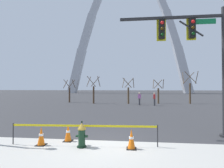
# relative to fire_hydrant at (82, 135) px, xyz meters

# --- Properties ---
(ground_plane) EXTENTS (240.00, 240.00, 0.00)m
(ground_plane) POSITION_rel_fire_hydrant_xyz_m (0.74, 0.76, -0.47)
(ground_plane) COLOR #333335
(fire_hydrant) EXTENTS (0.46, 0.48, 0.99)m
(fire_hydrant) POSITION_rel_fire_hydrant_xyz_m (0.00, 0.00, 0.00)
(fire_hydrant) COLOR black
(fire_hydrant) RESTS_ON ground
(caution_tape_barrier) EXTENTS (5.71, 0.33, 0.85)m
(caution_tape_barrier) POSITION_rel_fire_hydrant_xyz_m (0.02, 0.17, 0.13)
(caution_tape_barrier) COLOR #232326
(caution_tape_barrier) RESTS_ON ground
(traffic_cone_by_hydrant) EXTENTS (0.36, 0.36, 0.73)m
(traffic_cone_by_hydrant) POSITION_rel_fire_hydrant_xyz_m (-1.65, 0.04, -0.11)
(traffic_cone_by_hydrant) COLOR black
(traffic_cone_by_hydrant) RESTS_ON ground
(traffic_cone_mid_sidewalk) EXTENTS (0.36, 0.36, 0.73)m
(traffic_cone_mid_sidewalk) POSITION_rel_fire_hydrant_xyz_m (1.87, 0.01, -0.11)
(traffic_cone_mid_sidewalk) COLOR black
(traffic_cone_mid_sidewalk) RESTS_ON ground
(traffic_cone_curb_edge) EXTENTS (0.36, 0.36, 0.73)m
(traffic_cone_curb_edge) POSITION_rel_fire_hydrant_xyz_m (-0.78, 0.65, -0.11)
(traffic_cone_curb_edge) COLOR black
(traffic_cone_curb_edge) RESTS_ON ground
(traffic_signal_gantry) EXTENTS (5.02, 0.44, 6.00)m
(traffic_signal_gantry) POSITION_rel_fire_hydrant_xyz_m (4.99, 2.06, 3.60)
(traffic_signal_gantry) COLOR #232326
(traffic_signal_gantry) RESTS_ON ground
(monument_arch) EXTENTS (47.26, 2.98, 52.21)m
(monument_arch) POSITION_rel_fire_hydrant_xyz_m (0.74, 61.01, 22.14)
(monument_arch) COLOR #B2B5BC
(monument_arch) RESTS_ON ground
(tree_far_left) EXTENTS (1.59, 1.60, 3.41)m
(tree_far_left) POSITION_rel_fire_hydrant_xyz_m (-7.33, 18.98, 1.05)
(tree_far_left) COLOR #473323
(tree_far_left) RESTS_ON ground
(tree_left_mid) EXTENTS (1.75, 1.76, 3.79)m
(tree_left_mid) POSITION_rel_fire_hydrant_xyz_m (-3.35, 17.57, 1.22)
(tree_left_mid) COLOR #473323
(tree_left_mid) RESTS_ON ground
(tree_center_left) EXTENTS (1.64, 1.65, 3.54)m
(tree_center_left) POSITION_rel_fire_hydrant_xyz_m (1.47, 17.69, 1.10)
(tree_center_left) COLOR brown
(tree_center_left) RESTS_ON ground
(tree_center_right) EXTENTS (1.57, 1.57, 3.36)m
(tree_center_right) POSITION_rel_fire_hydrant_xyz_m (5.60, 18.51, 1.03)
(tree_center_right) COLOR brown
(tree_center_right) RESTS_ON ground
(tree_right_mid) EXTENTS (2.04, 2.05, 4.43)m
(tree_right_mid) POSITION_rel_fire_hydrant_xyz_m (9.92, 18.80, 1.50)
(tree_right_mid) COLOR brown
(tree_right_mid) RESTS_ON ground
(pedestrian_walking_left) EXTENTS (0.30, 0.39, 1.59)m
(pedestrian_walking_left) POSITION_rel_fire_hydrant_xyz_m (4.71, 15.66, 0.35)
(pedestrian_walking_left) COLOR #38383D
(pedestrian_walking_left) RESTS_ON ground
(pedestrian_standing_center) EXTENTS (0.39, 0.30, 1.59)m
(pedestrian_standing_center) POSITION_rel_fire_hydrant_xyz_m (2.89, 16.17, 0.35)
(pedestrian_standing_center) COLOR #38383D
(pedestrian_standing_center) RESTS_ON ground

